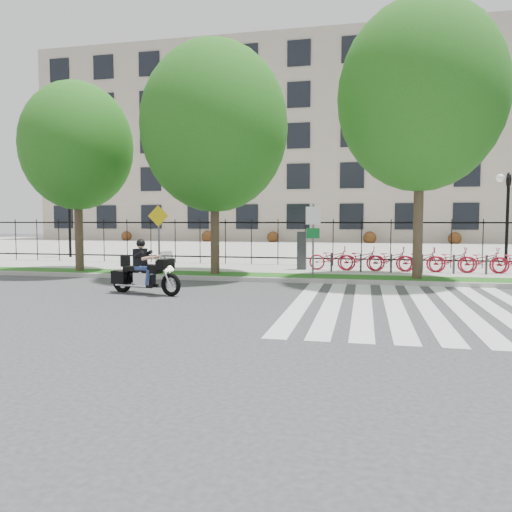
# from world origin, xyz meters

# --- Properties ---
(ground) EXTENTS (120.00, 120.00, 0.00)m
(ground) POSITION_xyz_m (0.00, 0.00, 0.00)
(ground) COLOR #313133
(ground) RESTS_ON ground
(curb) EXTENTS (60.00, 0.20, 0.15)m
(curb) POSITION_xyz_m (0.00, 4.10, 0.07)
(curb) COLOR #A3A29A
(curb) RESTS_ON ground
(grass_verge) EXTENTS (60.00, 1.50, 0.15)m
(grass_verge) POSITION_xyz_m (0.00, 4.95, 0.07)
(grass_verge) COLOR #1A4E13
(grass_verge) RESTS_ON ground
(sidewalk) EXTENTS (60.00, 3.50, 0.15)m
(sidewalk) POSITION_xyz_m (0.00, 7.45, 0.07)
(sidewalk) COLOR #AAA99F
(sidewalk) RESTS_ON ground
(plaza) EXTENTS (80.00, 34.00, 0.10)m
(plaza) POSITION_xyz_m (0.00, 25.00, 0.05)
(plaza) COLOR #AAA99F
(plaza) RESTS_ON ground
(crosswalk_stripes) EXTENTS (5.70, 8.00, 0.01)m
(crosswalk_stripes) POSITION_xyz_m (4.83, 0.00, 0.01)
(crosswalk_stripes) COLOR silver
(crosswalk_stripes) RESTS_ON ground
(iron_fence) EXTENTS (30.00, 0.06, 2.00)m
(iron_fence) POSITION_xyz_m (0.00, 9.20, 1.15)
(iron_fence) COLOR black
(iron_fence) RESTS_ON sidewalk
(office_building) EXTENTS (60.00, 21.90, 20.15)m
(office_building) POSITION_xyz_m (0.00, 44.92, 9.97)
(office_building) COLOR #A19482
(office_building) RESTS_ON ground
(lamp_post_left) EXTENTS (1.06, 0.70, 4.25)m
(lamp_post_left) POSITION_xyz_m (-12.00, 12.00, 3.21)
(lamp_post_left) COLOR black
(lamp_post_left) RESTS_ON ground
(lamp_post_right) EXTENTS (1.06, 0.70, 4.25)m
(lamp_post_right) POSITION_xyz_m (10.00, 12.00, 3.21)
(lamp_post_right) COLOR black
(lamp_post_right) RESTS_ON ground
(street_tree_0) EXTENTS (4.23, 4.23, 7.21)m
(street_tree_0) POSITION_xyz_m (-7.07, 4.95, 4.91)
(street_tree_0) COLOR #3C2C21
(street_tree_0) RESTS_ON grass_verge
(street_tree_1) EXTENTS (5.28, 5.28, 8.31)m
(street_tree_1) POSITION_xyz_m (-1.59, 4.95, 5.42)
(street_tree_1) COLOR #3C2C21
(street_tree_1) RESTS_ON grass_verge
(street_tree_2) EXTENTS (5.42, 5.42, 9.11)m
(street_tree_2) POSITION_xyz_m (5.45, 4.95, 6.14)
(street_tree_2) COLOR #3C2C21
(street_tree_2) RESTS_ON grass_verge
(bike_share_station) EXTENTS (9.97, 0.85, 1.50)m
(bike_share_station) POSITION_xyz_m (6.27, 7.20, 0.63)
(bike_share_station) COLOR #2D2D33
(bike_share_station) RESTS_ON sidewalk
(sign_pole_regulatory) EXTENTS (0.50, 0.09, 2.50)m
(sign_pole_regulatory) POSITION_xyz_m (2.01, 4.58, 1.74)
(sign_pole_regulatory) COLOR #59595B
(sign_pole_regulatory) RESTS_ON grass_verge
(sign_pole_warning) EXTENTS (0.78, 0.09, 2.49)m
(sign_pole_warning) POSITION_xyz_m (-3.62, 4.58, 1.74)
(sign_pole_warning) COLOR #59595B
(sign_pole_warning) RESTS_ON grass_verge
(motorcycle_rider) EXTENTS (2.38, 1.08, 1.88)m
(motorcycle_rider) POSITION_xyz_m (-2.33, 0.61, 0.62)
(motorcycle_rider) COLOR black
(motorcycle_rider) RESTS_ON ground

